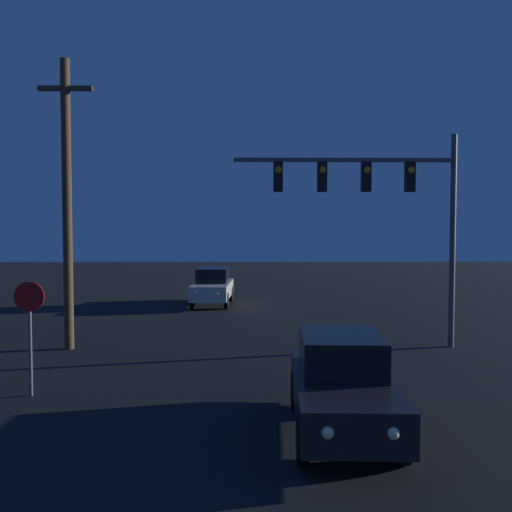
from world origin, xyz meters
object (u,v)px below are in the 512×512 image
object	(u,v)px
car_far	(213,286)
stop_sign	(30,317)
car_near	(341,383)
utility_pole	(67,200)
traffic_signal_mast	(383,197)

from	to	relation	value
car_far	stop_sign	bearing A→B (deg)	80.89
car_near	utility_pole	xyz separation A→B (m)	(-7.09, 7.09, 3.61)
car_near	utility_pole	distance (m)	10.66
car_near	car_far	size ratio (longest dim) A/B	1.00
car_far	stop_sign	xyz separation A→B (m)	(-3.08, -14.69, 0.85)
traffic_signal_mast	car_near	bearing A→B (deg)	-108.69
car_near	traffic_signal_mast	size ratio (longest dim) A/B	0.67
stop_sign	utility_pole	world-z (taller)	utility_pole
car_near	stop_sign	xyz separation A→B (m)	(-6.42, 2.24, 0.85)
traffic_signal_mast	stop_sign	distance (m)	10.56
car_near	car_far	world-z (taller)	same
car_far	stop_sign	world-z (taller)	stop_sign
car_near	utility_pole	bearing A→B (deg)	-42.39
car_far	utility_pole	world-z (taller)	utility_pole
car_far	stop_sign	distance (m)	15.03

